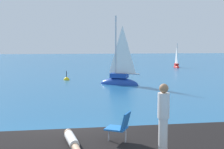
{
  "coord_description": "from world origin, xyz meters",
  "views": [
    {
      "loc": [
        0.12,
        -10.56,
        3.72
      ],
      "look_at": [
        2.84,
        12.18,
        1.23
      ],
      "focal_mm": 49.86,
      "sensor_mm": 36.0,
      "label": 1
    }
  ],
  "objects_px": {
    "marker_buoy": "(67,80)",
    "person_sunbather": "(73,141)",
    "sailboat_near": "(119,80)",
    "sailboat_far": "(176,66)",
    "beach_chair": "(120,125)",
    "person_standing": "(163,115)"
  },
  "relations": [
    {
      "from": "sailboat_far",
      "to": "marker_buoy",
      "type": "distance_m",
      "value": 19.5
    },
    {
      "from": "marker_buoy",
      "to": "person_standing",
      "type": "bearing_deg",
      "value": -82.77
    },
    {
      "from": "person_sunbather",
      "to": "beach_chair",
      "type": "xyz_separation_m",
      "value": [
        1.24,
        0.16,
        0.33
      ]
    },
    {
      "from": "person_sunbather",
      "to": "beach_chair",
      "type": "relative_size",
      "value": 2.19
    },
    {
      "from": "person_standing",
      "to": "beach_chair",
      "type": "distance_m",
      "value": 1.26
    },
    {
      "from": "sailboat_far",
      "to": "person_standing",
      "type": "distance_m",
      "value": 37.23
    },
    {
      "from": "sailboat_near",
      "to": "person_sunbather",
      "type": "distance_m",
      "value": 18.91
    },
    {
      "from": "person_sunbather",
      "to": "beach_chair",
      "type": "bearing_deg",
      "value": 87.15
    },
    {
      "from": "sailboat_near",
      "to": "person_sunbather",
      "type": "bearing_deg",
      "value": 104.08
    },
    {
      "from": "person_sunbather",
      "to": "marker_buoy",
      "type": "height_order",
      "value": "person_sunbather"
    },
    {
      "from": "sailboat_near",
      "to": "sailboat_far",
      "type": "height_order",
      "value": "sailboat_near"
    },
    {
      "from": "sailboat_near",
      "to": "marker_buoy",
      "type": "xyz_separation_m",
      "value": [
        -4.58,
        3.6,
        -0.34
      ]
    },
    {
      "from": "sailboat_near",
      "to": "beach_chair",
      "type": "relative_size",
      "value": 8.04
    },
    {
      "from": "person_standing",
      "to": "sailboat_near",
      "type": "bearing_deg",
      "value": -6.36
    },
    {
      "from": "sailboat_far",
      "to": "beach_chair",
      "type": "xyz_separation_m",
      "value": [
        -13.04,
        -34.4,
        1.34
      ]
    },
    {
      "from": "person_sunbather",
      "to": "person_standing",
      "type": "xyz_separation_m",
      "value": [
        2.15,
        -0.59,
        0.75
      ]
    },
    {
      "from": "sailboat_near",
      "to": "beach_chair",
      "type": "height_order",
      "value": "sailboat_near"
    },
    {
      "from": "person_standing",
      "to": "marker_buoy",
      "type": "bearing_deg",
      "value": 5.95
    },
    {
      "from": "beach_chair",
      "to": "marker_buoy",
      "type": "xyz_separation_m",
      "value": [
        -1.96,
        21.94,
        -1.53
      ]
    },
    {
      "from": "sailboat_near",
      "to": "person_sunbather",
      "type": "xyz_separation_m",
      "value": [
        -3.85,
        -18.5,
        0.86
      ]
    },
    {
      "from": "marker_buoy",
      "to": "person_sunbather",
      "type": "bearing_deg",
      "value": -88.11
    },
    {
      "from": "person_sunbather",
      "to": "person_standing",
      "type": "distance_m",
      "value": 2.35
    }
  ]
}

